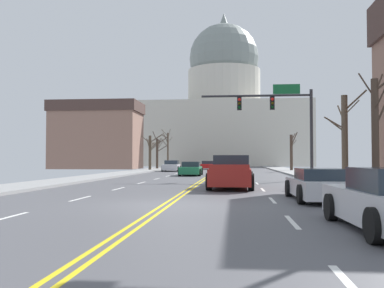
{
  "coord_description": "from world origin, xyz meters",
  "views": [
    {
      "loc": [
        2.17,
        -13.51,
        1.47
      ],
      "look_at": [
        -2.42,
        32.77,
        3.07
      ],
      "focal_mm": 40.12,
      "sensor_mm": 36.0,
      "label": 1
    }
  ],
  "objects": [
    {
      "name": "pickup_truck_near_01",
      "position": [
        2.0,
        8.25,
        0.74
      ],
      "size": [
        2.31,
        5.57,
        1.65
      ],
      "color": "maroon",
      "rests_on": "ground"
    },
    {
      "name": "bare_tree_02",
      "position": [
        8.81,
        37.39,
        2.37
      ],
      "size": [
        0.85,
        2.5,
        4.39
      ],
      "color": "#423328",
      "rests_on": "ground"
    },
    {
      "name": "signal_gantry",
      "position": [
        5.37,
        17.41,
        4.86
      ],
      "size": [
        7.91,
        0.41,
        6.66
      ],
      "color": "#28282D",
      "rests_on": "ground"
    },
    {
      "name": "flank_building_00",
      "position": [
        -18.05,
        48.0,
        4.96
      ],
      "size": [
        12.92,
        7.48,
        9.82
      ],
      "color": "#8C6656",
      "rests_on": "ground"
    },
    {
      "name": "bare_tree_04",
      "position": [
        8.46,
        11.75,
        2.76
      ],
      "size": [
        2.61,
        2.58,
        5.33
      ],
      "color": "brown",
      "rests_on": "ground"
    },
    {
      "name": "bare_tree_01",
      "position": [
        -8.34,
        44.37,
        2.42
      ],
      "size": [
        2.94,
        1.96,
        5.02
      ],
      "color": "#423328",
      "rests_on": "ground"
    },
    {
      "name": "sedan_oncoming_00",
      "position": [
        -1.65,
        24.09,
        0.57
      ],
      "size": [
        1.98,
        4.54,
        1.21
      ],
      "color": "#1E7247",
      "rests_on": "ground"
    },
    {
      "name": "sedan_near_02",
      "position": [
        5.16,
        2.02,
        0.54
      ],
      "size": [
        2.01,
        4.58,
        1.13
      ],
      "color": "silver",
      "rests_on": "ground"
    },
    {
      "name": "bare_tree_03",
      "position": [
        -8.34,
        53.31,
        3.18
      ],
      "size": [
        1.56,
        1.91,
        6.12
      ],
      "color": "brown",
      "rests_on": "ground"
    },
    {
      "name": "sedan_oncoming_02",
      "position": [
        -1.59,
        47.33,
        0.55
      ],
      "size": [
        2.1,
        4.54,
        1.16
      ],
      "color": "#B71414",
      "rests_on": "ground"
    },
    {
      "name": "ground",
      "position": [
        0.0,
        -0.0,
        0.02
      ],
      "size": [
        20.0,
        180.0,
        0.2
      ],
      "color": "#4D4D53"
    },
    {
      "name": "sedan_oncoming_01",
      "position": [
        -5.23,
        36.53,
        0.6
      ],
      "size": [
        2.09,
        4.53,
        1.28
      ],
      "color": "silver",
      "rests_on": "ground"
    },
    {
      "name": "capitol_building",
      "position": [
        0.0,
        77.03,
        11.59
      ],
      "size": [
        34.42,
        19.09,
        32.47
      ],
      "color": "beige",
      "rests_on": "ground"
    },
    {
      "name": "bare_tree_05",
      "position": [
        -8.09,
        38.28,
        2.45
      ],
      "size": [
        2.82,
        2.26,
        4.37
      ],
      "color": "#4C3D2D",
      "rests_on": "ground"
    },
    {
      "name": "sedan_near_00",
      "position": [
        2.03,
        14.36,
        0.57
      ],
      "size": [
        2.06,
        4.41,
        1.2
      ],
      "color": "#1E7247",
      "rests_on": "ground"
    },
    {
      "name": "bare_tree_00",
      "position": [
        7.87,
        4.44,
        2.61
      ],
      "size": [
        1.32,
        2.99,
        5.05
      ],
      "color": "#423328",
      "rests_on": "ground"
    }
  ]
}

